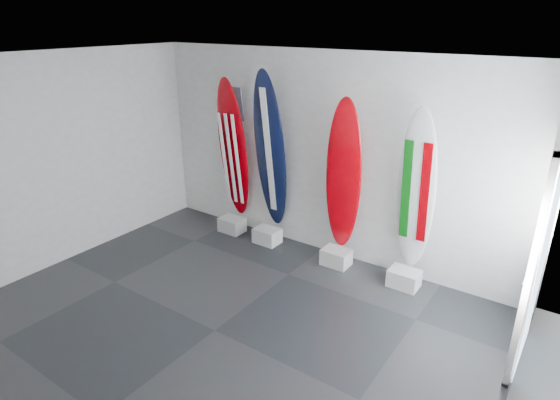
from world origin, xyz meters
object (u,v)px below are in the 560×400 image
Objects in this scene: surfboard_navy at (270,152)px; surfboard_italy at (416,192)px; surfboard_swiss at (344,176)px; surfboard_usa at (233,150)px.

surfboard_italy is at bearing 2.74° from surfboard_navy.
surfboard_navy is 2.30m from surfboard_italy.
surfboard_navy is 1.14× the size of surfboard_italy.
surfboard_usa is at bearing 166.80° from surfboard_swiss.
surfboard_italy is at bearing -2.72° from surfboard_usa.
surfboard_navy is 1.14× the size of surfboard_swiss.
surfboard_usa is 1.06× the size of surfboard_swiss.
surfboard_navy is at bearing -2.72° from surfboard_usa.
surfboard_usa is 2.00m from surfboard_swiss.
surfboard_usa is at bearing -178.68° from surfboard_italy.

